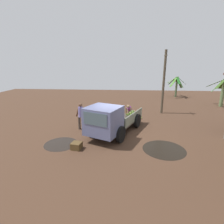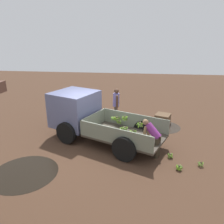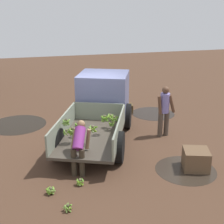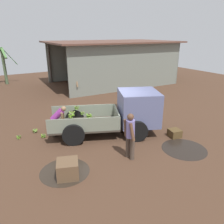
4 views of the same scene
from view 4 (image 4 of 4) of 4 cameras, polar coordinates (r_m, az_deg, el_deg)
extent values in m
plane|color=#483021|center=(10.26, -0.44, -4.73)|extent=(36.00, 36.00, 0.00)
cylinder|color=black|center=(9.12, 18.31, -9.15)|extent=(1.73, 1.73, 0.01)
cylinder|color=#2D241C|center=(7.58, -12.20, -14.94)|extent=(1.63, 1.63, 0.01)
cylinder|color=black|center=(12.96, 1.30, 0.66)|extent=(2.11, 2.11, 0.01)
cube|color=#40382F|center=(9.69, -7.25, -3.27)|extent=(3.38, 2.75, 0.08)
cube|color=gray|center=(10.36, -7.37, 0.25)|extent=(2.72, 1.21, 0.59)
cube|color=gray|center=(8.79, -7.29, -3.41)|extent=(2.72, 1.21, 0.59)
cube|color=gray|center=(9.67, 1.25, -1.04)|extent=(0.73, 1.61, 0.59)
cube|color=slate|center=(9.73, 6.93, 1.19)|extent=(2.19, 2.21, 1.46)
cube|color=#4C606B|center=(9.88, 11.72, 2.99)|extent=(0.56, 1.26, 0.64)
cylinder|color=black|center=(10.75, 4.34, -1.03)|extent=(0.91, 0.56, 0.89)
cylinder|color=black|center=(9.13, 6.58, -5.03)|extent=(0.91, 0.56, 0.89)
cylinder|color=black|center=(10.55, -9.68, -1.66)|extent=(0.91, 0.56, 0.89)
cylinder|color=black|center=(8.91, -10.03, -5.89)|extent=(0.91, 0.56, 0.89)
sphere|color=brown|center=(8.99, -2.97, -2.03)|extent=(0.08, 0.08, 0.08)
cylinder|color=olive|center=(9.08, -2.93, -2.42)|extent=(0.17, 0.13, 0.20)
cylinder|color=olive|center=(9.05, -3.49, -2.22)|extent=(0.21, 0.16, 0.12)
cylinder|color=#588424|center=(8.96, -3.41, -2.52)|extent=(0.09, 0.22, 0.14)
cylinder|color=#5B7D30|center=(8.96, -2.96, -2.71)|extent=(0.18, 0.13, 0.19)
cylinder|color=#53751D|center=(8.99, -2.48, -2.53)|extent=(0.18, 0.17, 0.17)
cylinder|color=#50731E|center=(9.06, -2.48, -2.27)|extent=(0.06, 0.22, 0.15)
sphere|color=#4A4330|center=(10.07, -9.27, 1.46)|extent=(0.08, 0.08, 0.08)
cylinder|color=#567D26|center=(10.14, -9.01, 1.22)|extent=(0.12, 0.17, 0.15)
cylinder|color=olive|center=(10.14, -9.35, 1.15)|extent=(0.16, 0.05, 0.17)
cylinder|color=#769B44|center=(10.11, -9.55, 1.07)|extent=(0.13, 0.16, 0.17)
cylinder|color=olive|center=(10.06, -9.47, 0.99)|extent=(0.11, 0.17, 0.17)
cylinder|color=olive|center=(10.04, -9.17, 1.00)|extent=(0.17, 0.08, 0.16)
cylinder|color=#83AD4D|center=(10.07, -8.86, 1.16)|extent=(0.15, 0.17, 0.13)
sphere|color=#4A4330|center=(9.92, -10.41, 0.05)|extent=(0.09, 0.09, 0.09)
cylinder|color=olive|center=(9.94, -10.02, -0.40)|extent=(0.13, 0.18, 0.19)
cylinder|color=#8CB247|center=(10.00, -10.10, -0.20)|extent=(0.14, 0.20, 0.17)
cylinder|color=#80AB31|center=(10.00, -10.45, -0.33)|extent=(0.17, 0.07, 0.20)
cylinder|color=olive|center=(9.97, -10.68, -0.40)|extent=(0.15, 0.15, 0.20)
cylinder|color=olive|center=(9.90, -10.82, -0.37)|extent=(0.07, 0.22, 0.14)
cylinder|color=olive|center=(9.85, -10.47, -0.40)|extent=(0.21, 0.15, 0.13)
cylinder|color=olive|center=(9.90, -10.18, -0.51)|extent=(0.18, 0.09, 0.20)
sphere|color=brown|center=(9.09, -3.88, -2.68)|extent=(0.07, 0.07, 0.07)
cylinder|color=olive|center=(9.07, -3.57, -3.00)|extent=(0.15, 0.10, 0.10)
cylinder|color=#709F24|center=(9.12, -3.52, -2.85)|extent=(0.05, 0.15, 0.10)
cylinder|color=olive|center=(9.15, -3.77, -2.91)|extent=(0.11, 0.11, 0.13)
cylinder|color=#4E771F|center=(9.15, -4.07, -2.88)|extent=(0.14, 0.06, 0.12)
cylinder|color=#567C22|center=(9.12, -4.18, -2.96)|extent=(0.12, 0.12, 0.12)
cylinder|color=#4E7729|center=(9.08, -4.10, -3.08)|extent=(0.06, 0.13, 0.13)
cylinder|color=olive|center=(9.06, -3.80, -3.11)|extent=(0.14, 0.07, 0.12)
sphere|color=brown|center=(9.11, -6.06, -0.58)|extent=(0.08, 0.08, 0.08)
cylinder|color=#70B22A|center=(9.09, -6.24, -1.16)|extent=(0.14, 0.17, 0.18)
cylinder|color=olive|center=(9.06, -5.92, -1.10)|extent=(0.20, 0.08, 0.15)
cylinder|color=olive|center=(9.10, -5.60, -0.97)|extent=(0.19, 0.16, 0.14)
cylinder|color=#5B8832|center=(9.17, -5.67, -0.93)|extent=(0.06, 0.18, 0.17)
cylinder|color=#7BAE34|center=(9.20, -5.97, -0.93)|extent=(0.16, 0.13, 0.18)
cylinder|color=olive|center=(9.19, -6.31, -0.90)|extent=(0.19, 0.09, 0.17)
cylinder|color=#558926|center=(9.13, -6.50, -0.99)|extent=(0.11, 0.19, 0.15)
sphere|color=brown|center=(9.86, -7.77, -0.01)|extent=(0.07, 0.07, 0.07)
cylinder|color=#57852C|center=(9.85, -7.90, -0.41)|extent=(0.11, 0.13, 0.13)
cylinder|color=olive|center=(9.83, -7.59, -0.33)|extent=(0.15, 0.05, 0.10)
cylinder|color=#528027|center=(9.87, -7.41, -0.22)|extent=(0.10, 0.15, 0.10)
cylinder|color=#79A43B|center=(9.92, -7.59, -0.19)|extent=(0.11, 0.14, 0.12)
cylinder|color=#61982C|center=(9.93, -7.92, -0.17)|extent=(0.15, 0.05, 0.11)
cylinder|color=#5D9427|center=(9.88, -8.03, -0.34)|extent=(0.08, 0.14, 0.13)
sphere|color=brown|center=(9.11, -2.43, -1.52)|extent=(0.07, 0.07, 0.07)
cylinder|color=#587A2A|center=(9.10, -2.31, -2.02)|extent=(0.14, 0.05, 0.16)
cylinder|color=#5B7924|center=(9.12, -2.07, -1.88)|extent=(0.14, 0.15, 0.14)
cylinder|color=#729D43|center=(9.16, -2.13, -1.82)|extent=(0.05, 0.15, 0.15)
cylinder|color=#66A031|center=(9.19, -2.39, -1.60)|extent=(0.17, 0.13, 0.11)
cylinder|color=#81B048|center=(9.16, -2.63, -1.87)|extent=(0.14, 0.09, 0.16)
cylinder|color=olive|center=(9.13, -2.73, -1.93)|extent=(0.09, 0.15, 0.15)
cylinder|color=#618F1F|center=(9.10, -2.64, -1.99)|extent=(0.09, 0.15, 0.15)
sphere|color=brown|center=(9.35, -10.70, -0.60)|extent=(0.09, 0.09, 0.09)
cylinder|color=#5F9230|center=(9.44, -10.62, -0.76)|extent=(0.19, 0.12, 0.14)
cylinder|color=#81AE4E|center=(9.40, -11.03, -0.95)|extent=(0.16, 0.15, 0.16)
cylinder|color=olive|center=(9.34, -11.02, -1.10)|extent=(0.08, 0.18, 0.16)
cylinder|color=olive|center=(9.33, -10.66, -1.19)|extent=(0.15, 0.09, 0.18)
cylinder|color=#5E921E|center=(9.32, -10.26, -0.94)|extent=(0.18, 0.15, 0.11)
cylinder|color=#639820|center=(9.40, -10.35, -0.98)|extent=(0.06, 0.16, 0.18)
sphere|color=#4C4431|center=(10.08, -10.69, 0.14)|extent=(0.06, 0.06, 0.06)
cylinder|color=olive|center=(10.11, -10.95, -0.20)|extent=(0.09, 0.13, 0.14)
cylinder|color=olive|center=(10.05, -10.74, -0.26)|extent=(0.14, 0.10, 0.12)
cylinder|color=olive|center=(10.08, -10.44, -0.24)|extent=(0.12, 0.10, 0.14)
cylinder|color=olive|center=(10.13, -10.37, 0.01)|extent=(0.07, 0.16, 0.10)
cylinder|color=#639A2F|center=(10.15, -10.79, -0.06)|extent=(0.15, 0.03, 0.13)
cube|color=gray|center=(22.50, 11.26, 13.13)|extent=(0.31, 6.07, 3.51)
cube|color=gray|center=(22.40, -3.85, 13.43)|extent=(9.92, 0.45, 3.51)
cube|color=gray|center=(17.21, 4.74, 11.45)|extent=(9.92, 0.45, 3.51)
cube|color=brown|center=(19.60, -0.11, 17.88)|extent=(10.96, 7.24, 0.12)
cylinder|color=#3F3833|center=(20.67, -15.93, 12.19)|extent=(0.16, 0.16, 3.51)
cylinder|color=#3F3833|center=(15.35, -10.99, 10.12)|extent=(0.16, 0.16, 3.51)
cylinder|color=#506645|center=(21.43, -26.30, 10.60)|extent=(0.25, 0.25, 3.09)
cube|color=#327F2D|center=(21.48, -25.21, 13.07)|extent=(1.14, 0.38, 1.51)
cube|color=#558634|center=(21.71, -26.44, 13.59)|extent=(0.52, 0.86, 1.03)
cube|color=#4E7C40|center=(20.80, -26.48, 13.75)|extent=(0.33, 1.07, 0.77)
cylinder|color=#577244|center=(23.39, 13.91, 11.67)|extent=(0.33, 0.33, 2.29)
cube|color=#365B19|center=(23.58, 15.08, 13.68)|extent=(1.02, 0.42, 0.74)
cube|color=#394E27|center=(23.89, 13.47, 13.58)|extent=(0.70, 1.28, 0.99)
cube|color=#3C5D32|center=(23.26, 12.69, 13.97)|extent=(0.99, 0.90, 0.59)
cube|color=#3B5D2D|center=(22.74, 13.70, 12.69)|extent=(1.16, 0.92, 1.44)
cube|color=#387921|center=(23.05, 14.98, 13.23)|extent=(0.37, 0.93, 1.00)
cylinder|color=#4B3D33|center=(7.87, 5.30, -9.57)|extent=(0.18, 0.18, 0.83)
cylinder|color=#4B3D33|center=(8.02, 4.19, -8.92)|extent=(0.18, 0.18, 0.83)
cylinder|color=#7E73BA|center=(7.61, 4.84, -4.38)|extent=(0.36, 0.34, 0.66)
sphere|color=brown|center=(7.43, 4.85, -1.28)|extent=(0.24, 0.24, 0.24)
cylinder|color=brown|center=(7.41, 5.28, -5.24)|extent=(0.14, 0.30, 0.62)
cylinder|color=brown|center=(7.74, 3.56, -4.17)|extent=(0.13, 0.19, 0.62)
cylinder|color=#342B1F|center=(10.00, -14.97, -3.76)|extent=(0.19, 0.19, 0.75)
cylinder|color=#342B1F|center=(9.81, -15.11, -4.26)|extent=(0.19, 0.19, 0.75)
cylinder|color=#883088|center=(9.66, -14.11, -0.80)|extent=(0.67, 0.49, 0.61)
sphere|color=#8C6746|center=(9.54, -12.55, 0.85)|extent=(0.21, 0.21, 0.21)
cylinder|color=#8C6746|center=(9.85, -12.63, -0.90)|extent=(0.17, 0.23, 0.56)
cylinder|color=#8C6746|center=(9.50, -12.90, -1.72)|extent=(0.16, 0.19, 0.56)
cylinder|color=#35271B|center=(15.63, -8.77, 5.23)|extent=(0.16, 0.16, 0.75)
cylinder|color=#35271B|center=(15.83, -8.97, 5.41)|extent=(0.16, 0.16, 0.75)
cylinder|color=#A57A7A|center=(15.58, -9.00, 7.69)|extent=(0.31, 0.31, 0.59)
sphere|color=#8C6746|center=(15.50, -9.08, 9.13)|extent=(0.21, 0.21, 0.21)
cylinder|color=#8C6746|center=(15.38, -9.14, 7.47)|extent=(0.13, 0.28, 0.55)
cylinder|color=#8C6746|center=(15.75, -9.28, 7.71)|extent=(0.12, 0.17, 0.56)
sphere|color=#453E2D|center=(10.21, -23.29, -5.72)|extent=(0.06, 0.06, 0.06)
cylinder|color=olive|center=(10.23, -23.49, -6.11)|extent=(0.04, 0.13, 0.15)
cylinder|color=#6DAD2C|center=(10.18, -23.30, -6.16)|extent=(0.15, 0.08, 0.14)
cylinder|color=#578129|center=(10.21, -22.96, -6.04)|extent=(0.10, 0.14, 0.14)
cylinder|color=olive|center=(10.26, -22.96, -5.78)|extent=(0.11, 0.16, 0.10)
cylinder|color=#81A946|center=(10.27, -23.34, -5.96)|extent=(0.14, 0.07, 0.15)
sphere|color=brown|center=(10.56, -19.48, -4.32)|extent=(0.08, 0.08, 0.08)
cylinder|color=olive|center=(10.58, -19.69, -4.70)|extent=(0.06, 0.14, 0.15)
cylinder|color=olive|center=(10.53, -19.63, -4.69)|extent=(0.15, 0.15, 0.12)
cylinder|color=olive|center=(10.52, -19.39, -4.66)|extent=(0.17, 0.05, 0.11)
cylinder|color=#5C8B29|center=(10.56, -19.25, -4.70)|extent=(0.14, 0.13, 0.16)
cylinder|color=olive|center=(10.58, -19.13, -4.52)|extent=(0.06, 0.17, 0.13)
cylinder|color=#74B125|center=(10.63, -19.29, -4.47)|extent=(0.15, 0.14, 0.14)
cylinder|color=#6DA230|center=(10.63, -19.52, -4.54)|extent=(0.15, 0.06, 0.15)
cylinder|color=#547920|center=(10.61, -19.75, -4.46)|extent=(0.16, 0.15, 0.11)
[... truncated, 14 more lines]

